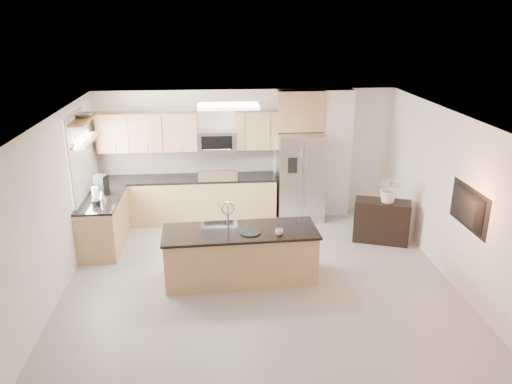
{
  "coord_description": "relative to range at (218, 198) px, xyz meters",
  "views": [
    {
      "loc": [
        -0.64,
        -6.61,
        3.98
      ],
      "look_at": [
        0.03,
        1.3,
        1.15
      ],
      "focal_mm": 35.0,
      "sensor_mm": 36.0,
      "label": 1
    }
  ],
  "objects": [
    {
      "name": "platter",
      "position": [
        0.46,
        -2.58,
        0.37
      ],
      "size": [
        0.39,
        0.39,
        0.02
      ],
      "primitive_type": "cylinder",
      "rotation": [
        0.0,
        0.0,
        -0.21
      ],
      "color": "black",
      "rests_on": "island"
    },
    {
      "name": "ceiling",
      "position": [
        0.6,
        -2.92,
        2.13
      ],
      "size": [
        6.0,
        6.5,
        0.02
      ],
      "primitive_type": "cube",
      "color": "white",
      "rests_on": "wall_back"
    },
    {
      "name": "range",
      "position": [
        0.0,
        0.0,
        0.0
      ],
      "size": [
        0.76,
        0.64,
        1.14
      ],
      "color": "black",
      "rests_on": "floor"
    },
    {
      "name": "ceiling_fixture",
      "position": [
        0.2,
        -1.32,
        2.09
      ],
      "size": [
        1.0,
        0.5,
        0.06
      ],
      "primitive_type": "cube",
      "color": "white",
      "rests_on": "ceiling"
    },
    {
      "name": "kettle",
      "position": [
        -2.02,
        -1.19,
        0.55
      ],
      "size": [
        0.18,
        0.18,
        0.22
      ],
      "color": "#A8A8AB",
      "rests_on": "left_counter"
    },
    {
      "name": "wall_back",
      "position": [
        0.6,
        0.33,
        0.83
      ],
      "size": [
        6.0,
        0.02,
        2.6
      ],
      "primitive_type": "cube",
      "color": "silver",
      "rests_on": "floor"
    },
    {
      "name": "partition_column",
      "position": [
        2.42,
        0.18,
        0.83
      ],
      "size": [
        0.6,
        0.3,
        2.6
      ],
      "primitive_type": "cube",
      "color": "silver",
      "rests_on": "floor"
    },
    {
      "name": "shelf_lower",
      "position": [
        -2.25,
        -0.97,
        1.48
      ],
      "size": [
        0.3,
        1.2,
        0.04
      ],
      "primitive_type": "cube",
      "color": "olive",
      "rests_on": "wall_left"
    },
    {
      "name": "microwave",
      "position": [
        0.0,
        0.12,
        1.16
      ],
      "size": [
        0.76,
        0.4,
        0.4
      ],
      "color": "#A8A8AB",
      "rests_on": "upper_cabinets"
    },
    {
      "name": "back_counter",
      "position": [
        -0.63,
        0.01,
        -0.0
      ],
      "size": [
        3.55,
        0.66,
        1.44
      ],
      "color": "tan",
      "rests_on": "floor"
    },
    {
      "name": "wall_left",
      "position": [
        -2.4,
        -2.92,
        0.83
      ],
      "size": [
        0.02,
        6.5,
        2.6
      ],
      "primitive_type": "cube",
      "color": "silver",
      "rests_on": "floor"
    },
    {
      "name": "flower_vase",
      "position": [
        3.06,
        -1.35,
        0.71
      ],
      "size": [
        0.75,
        0.66,
        0.77
      ],
      "primitive_type": "imported",
      "rotation": [
        0.0,
        0.0,
        -0.09
      ],
      "color": "white",
      "rests_on": "credenza"
    },
    {
      "name": "wall_right",
      "position": [
        3.6,
        -2.92,
        0.83
      ],
      "size": [
        0.02,
        6.5,
        2.6
      ],
      "primitive_type": "cube",
      "color": "silver",
      "rests_on": "floor"
    },
    {
      "name": "bowl",
      "position": [
        -2.25,
        -0.93,
        1.91
      ],
      "size": [
        0.49,
        0.49,
        0.1
      ],
      "primitive_type": "imported",
      "rotation": [
        0.0,
        0.0,
        0.27
      ],
      "color": "#A8A8AB",
      "rests_on": "shelf_upper"
    },
    {
      "name": "window",
      "position": [
        -2.38,
        -1.07,
        1.18
      ],
      "size": [
        0.04,
        1.15,
        1.65
      ],
      "color": "white",
      "rests_on": "wall_left"
    },
    {
      "name": "wall_front",
      "position": [
        0.6,
        -6.17,
        0.83
      ],
      "size": [
        6.0,
        0.02,
        2.6
      ],
      "primitive_type": "cube",
      "color": "silver",
      "rests_on": "floor"
    },
    {
      "name": "blender",
      "position": [
        -2.07,
        -1.43,
        0.59
      ],
      "size": [
        0.14,
        0.14,
        0.33
      ],
      "color": "black",
      "rests_on": "left_counter"
    },
    {
      "name": "floor",
      "position": [
        0.6,
        -2.92,
        -0.47
      ],
      "size": [
        6.5,
        6.5,
        0.0
      ],
      "primitive_type": "plane",
      "color": "#9C9894",
      "rests_on": "ground"
    },
    {
      "name": "shelf_upper",
      "position": [
        -2.25,
        -0.97,
        1.85
      ],
      "size": [
        0.3,
        1.2,
        0.04
      ],
      "primitive_type": "cube",
      "color": "olive",
      "rests_on": "wall_left"
    },
    {
      "name": "upper_cabinets",
      "position": [
        -0.7,
        0.16,
        1.35
      ],
      "size": [
        3.5,
        0.33,
        0.75
      ],
      "color": "tan",
      "rests_on": "wall_back"
    },
    {
      "name": "refrigerator",
      "position": [
        1.66,
        -0.05,
        0.42
      ],
      "size": [
        0.92,
        0.78,
        1.78
      ],
      "color": "#A8A8AB",
      "rests_on": "floor"
    },
    {
      "name": "television",
      "position": [
        3.51,
        -3.12,
        0.88
      ],
      "size": [
        0.14,
        1.08,
        0.62
      ],
      "primitive_type": "imported",
      "rotation": [
        0.0,
        0.0,
        1.57
      ],
      "color": "black",
      "rests_on": "wall_right"
    },
    {
      "name": "credenza",
      "position": [
        2.98,
        -1.3,
        -0.08
      ],
      "size": [
        1.07,
        0.72,
        0.79
      ],
      "primitive_type": "cube",
      "rotation": [
        0.0,
        0.0,
        -0.34
      ],
      "color": "black",
      "rests_on": "floor"
    },
    {
      "name": "cup",
      "position": [
        0.89,
        -2.69,
        0.41
      ],
      "size": [
        0.14,
        0.14,
        0.1
      ],
      "primitive_type": "imported",
      "rotation": [
        0.0,
        0.0,
        0.19
      ],
      "color": "silver",
      "rests_on": "island"
    },
    {
      "name": "left_counter",
      "position": [
        -2.07,
        -1.07,
        -0.01
      ],
      "size": [
        0.66,
        1.5,
        0.92
      ],
      "color": "tan",
      "rests_on": "floor"
    },
    {
      "name": "island",
      "position": [
        0.31,
        -2.47,
        -0.05
      ],
      "size": [
        2.43,
        0.97,
        1.26
      ],
      "rotation": [
        0.0,
        0.0,
        0.04
      ],
      "color": "tan",
      "rests_on": "floor"
    },
    {
      "name": "coffee_maker",
      "position": [
        -2.09,
        -0.84,
        0.61
      ],
      "size": [
        0.24,
        0.27,
        0.35
      ],
      "color": "black",
      "rests_on": "left_counter"
    }
  ]
}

